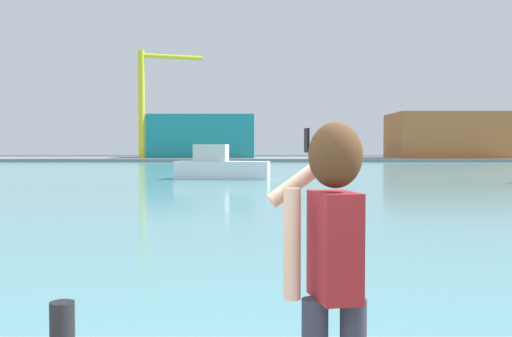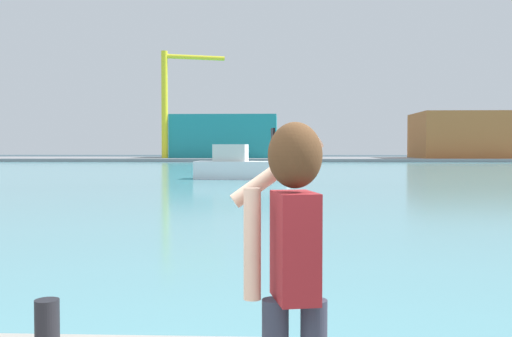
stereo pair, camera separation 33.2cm
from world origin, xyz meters
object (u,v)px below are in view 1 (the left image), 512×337
at_px(warehouse_left, 203,137).
at_px(person_photographer, 332,252).
at_px(harbor_bollard, 62,327).
at_px(warehouse_right, 445,136).
at_px(port_crane, 148,94).
at_px(boat_moored, 220,167).

bearing_deg(warehouse_left, person_photographer, -84.39).
distance_m(harbor_bollard, warehouse_right, 95.26).
distance_m(warehouse_left, port_crane, 12.02).
height_order(person_photographer, warehouse_left, warehouse_left).
bearing_deg(warehouse_right, boat_moored, -121.31).
bearing_deg(harbor_bollard, boat_moored, 91.51).
height_order(warehouse_right, port_crane, port_crane).
bearing_deg(person_photographer, harbor_bollard, 40.52).
xyz_separation_m(person_photographer, warehouse_left, (-9.21, 93.79, 2.31)).
relative_size(boat_moored, port_crane, 0.39).
xyz_separation_m(boat_moored, warehouse_right, (33.26, 54.67, 3.23)).
height_order(boat_moored, warehouse_left, warehouse_left).
height_order(harbor_bollard, warehouse_right, warehouse_right).
distance_m(person_photographer, port_crane, 89.97).
bearing_deg(boat_moored, port_crane, 111.80).
xyz_separation_m(person_photographer, harbor_bollard, (-1.91, 1.49, -0.86)).
xyz_separation_m(harbor_bollard, warehouse_right, (32.34, 89.54, 3.32)).
bearing_deg(port_crane, harbor_bollard, -79.90).
distance_m(person_photographer, boat_moored, 36.48).
bearing_deg(port_crane, boat_moored, -74.30).
bearing_deg(warehouse_left, boat_moored, -83.66).
relative_size(harbor_bollard, port_crane, 0.02).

